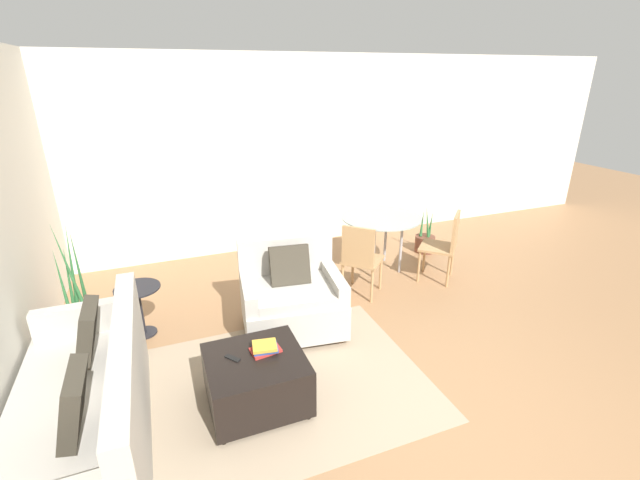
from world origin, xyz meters
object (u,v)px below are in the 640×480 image
tv_remote_primary (233,358)px  potted_plant (83,326)px  couch (87,416)px  dining_table (381,224)px  book_stack (265,348)px  dining_chair_near_left (360,256)px  potted_plant_small (425,241)px  side_table (139,301)px  armchair (292,298)px  dining_chair_near_right (445,242)px  ottoman (256,379)px

tv_remote_primary → potted_plant: (-1.19, 1.29, -0.21)m
couch → dining_table: size_ratio=1.91×
book_stack → dining_chair_near_left: (1.46, 1.25, 0.04)m
dining_chair_near_left → potted_plant_small: (1.51, 0.86, -0.36)m
side_table → dining_table: 3.04m
couch → potted_plant_small: bearing=27.3°
couch → potted_plant: 1.38m
potted_plant_small → armchair: bearing=-153.6°
dining_chair_near_right → side_table: bearing=178.5°
book_stack → potted_plant_small: size_ratio=0.34×
dining_table → dining_chair_near_left: bearing=-135.0°
tv_remote_primary → book_stack: bearing=-0.7°
armchair → dining_table: size_ratio=1.05×
ottoman → potted_plant: size_ratio=0.57×
book_stack → potted_plant_small: (2.97, 2.12, -0.31)m
ottoman → side_table: side_table is taller
couch → tv_remote_primary: 1.03m
tv_remote_primary → side_table: size_ratio=0.24×
couch → dining_chair_near_right: couch is taller
book_stack → side_table: 1.64m
book_stack → dining_table: size_ratio=0.24×
couch → side_table: 1.46m
dining_chair_near_left → book_stack: bearing=-139.4°
side_table → dining_chair_near_right: bearing=-1.5°
book_stack → dining_table: (2.05, 1.84, 0.17)m
side_table → potted_plant_small: size_ratio=0.73×
ottoman → dining_chair_near_right: size_ratio=0.83×
dining_chair_near_right → ottoman: bearing=-154.6°
potted_plant → dining_table: bearing=9.0°
side_table → dining_chair_near_right: (3.57, -0.09, 0.14)m
potted_plant → dining_table: potted_plant is taller
ottoman → book_stack: bearing=28.0°
book_stack → side_table: side_table is taller
tv_remote_primary → potted_plant: size_ratio=0.10×
ottoman → potted_plant_small: size_ratio=1.04×
book_stack → couch: bearing=-176.7°
potted_plant → dining_table: (3.50, 0.55, 0.40)m
side_table → potted_plant: bearing=-174.2°
book_stack → dining_chair_near_left: size_ratio=0.27×
dining_table → dining_chair_near_left: 0.85m
couch → potted_plant: (-0.17, 1.36, -0.07)m
side_table → dining_table: bearing=9.5°
side_table → armchair: bearing=-17.5°
side_table → potted_plant_small: potted_plant_small is taller
potted_plant_small → tv_remote_primary: bearing=-146.8°
book_stack → dining_table: 2.76m
armchair → potted_plant: potted_plant is taller
armchair → dining_chair_near_right: size_ratio=1.20×
side_table → dining_table: (2.98, 0.50, 0.27)m
book_stack → potted_plant_small: 3.66m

